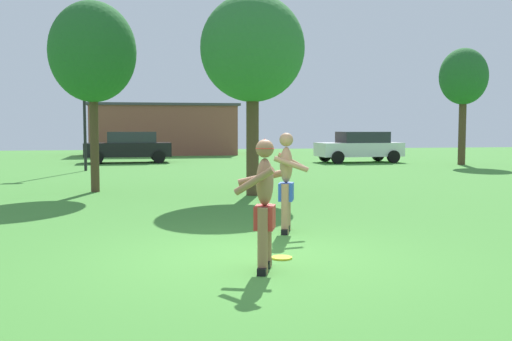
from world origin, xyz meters
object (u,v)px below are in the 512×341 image
at_px(tree_right_field, 252,50).
at_px(tree_behind_players, 93,53).
at_px(car_white_mid_lot, 360,146).
at_px(player_in_blue, 287,180).
at_px(frisbee, 282,258).
at_px(player_with_cap, 264,199).
at_px(car_black_near_post, 129,147).
at_px(lamp_post, 84,85).
at_px(tree_left_field, 464,78).

bearing_deg(tree_right_field, tree_behind_players, 159.27).
distance_m(car_white_mid_lot, tree_behind_players, 17.24).
bearing_deg(player_in_blue, frisbee, -105.15).
distance_m(player_in_blue, car_white_mid_lot, 20.70).
height_order(player_with_cap, car_white_mid_lot, player_with_cap).
relative_size(car_black_near_post, lamp_post, 0.76).
bearing_deg(player_with_cap, tree_left_field, 54.45).
bearing_deg(car_black_near_post, player_in_blue, -80.88).
bearing_deg(car_white_mid_lot, player_with_cap, -113.32).
bearing_deg(lamp_post, tree_left_field, 2.44).
distance_m(player_with_cap, tree_right_field, 8.79).
bearing_deg(lamp_post, player_in_blue, -72.29).
bearing_deg(frisbee, player_with_cap, -121.27).
xyz_separation_m(player_with_cap, car_white_mid_lot, (9.29, 21.55, -0.10)).
height_order(player_in_blue, tree_behind_players, tree_behind_players).
bearing_deg(player_with_cap, tree_behind_players, 106.65).
xyz_separation_m(car_black_near_post, car_white_mid_lot, (11.71, -1.86, 0.00)).
relative_size(player_with_cap, tree_behind_players, 0.32).
distance_m(car_black_near_post, tree_left_field, 16.85).
relative_size(car_black_near_post, car_white_mid_lot, 1.00).
relative_size(lamp_post, tree_behind_players, 1.09).
height_order(player_with_cap, tree_right_field, tree_right_field).
relative_size(player_with_cap, tree_left_field, 0.30).
xyz_separation_m(frisbee, lamp_post, (-4.39, 17.46, 3.53)).
height_order(player_with_cap, frisbee, player_with_cap).
height_order(player_in_blue, lamp_post, lamp_post).
distance_m(car_white_mid_lot, tree_left_field, 5.99).
bearing_deg(car_black_near_post, tree_left_field, -16.11).
xyz_separation_m(lamp_post, tree_right_field, (5.32, -9.90, 0.32)).
distance_m(player_with_cap, car_black_near_post, 23.53).
xyz_separation_m(player_with_cap, tree_left_field, (13.45, 18.82, 3.25)).
bearing_deg(tree_right_field, frisbee, -97.01).
distance_m(tree_right_field, tree_behind_players, 4.52).
bearing_deg(car_black_near_post, tree_right_field, -76.26).
bearing_deg(tree_behind_players, player_with_cap, -73.35).
xyz_separation_m(player_in_blue, car_black_near_post, (-3.34, 20.78, -0.09)).
xyz_separation_m(player_with_cap, frisbee, (0.37, 0.61, -0.91)).
bearing_deg(tree_behind_players, tree_right_field, -20.73).
distance_m(player_in_blue, tree_right_field, 6.30).
relative_size(lamp_post, tree_left_field, 1.04).
bearing_deg(tree_left_field, tree_behind_players, -151.09).
distance_m(player_in_blue, frisbee, 2.27).
bearing_deg(tree_behind_players, lamp_post, 97.54).
bearing_deg(car_black_near_post, lamp_post, -106.72).
bearing_deg(lamp_post, tree_behind_players, -82.46).
xyz_separation_m(player_in_blue, frisbee, (-0.54, -2.01, -0.90)).
bearing_deg(player_in_blue, tree_right_field, 86.02).
height_order(car_white_mid_lot, tree_right_field, tree_right_field).
height_order(tree_right_field, tree_behind_players, tree_right_field).
distance_m(frisbee, lamp_post, 18.35).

